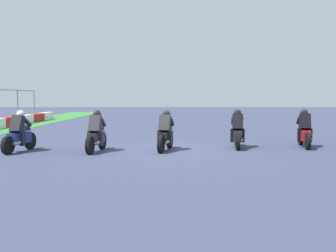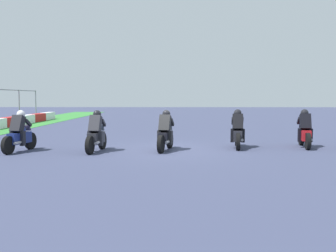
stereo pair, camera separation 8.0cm
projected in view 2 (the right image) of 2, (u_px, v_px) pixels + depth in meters
ground_plane at (169, 150)px, 14.58m from camera, size 120.00×120.00×0.00m
rider_lane_a at (305, 132)px, 15.20m from camera, size 2.04×0.59×1.51m
rider_lane_b at (238, 132)px, 15.05m from camera, size 2.04×0.58×1.51m
rider_lane_c at (166, 134)px, 14.32m from camera, size 2.02×0.64×1.51m
rider_lane_d at (96, 135)px, 14.04m from camera, size 2.04×0.58×1.51m
rider_lane_e at (20, 135)px, 14.03m from camera, size 2.03×0.62×1.51m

